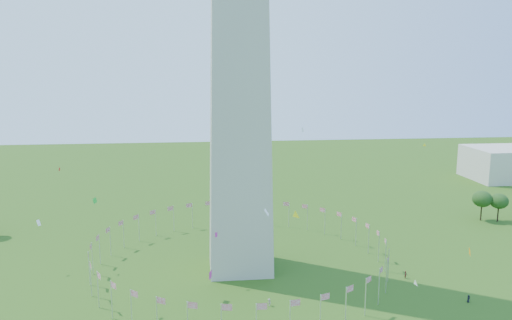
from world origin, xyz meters
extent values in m
cylinder|color=silver|center=(40.00, 50.00, 4.50)|extent=(0.24, 0.24, 9.00)
cylinder|color=silver|center=(39.39, 56.95, 4.50)|extent=(0.24, 0.24, 9.00)
cylinder|color=silver|center=(37.59, 63.68, 4.50)|extent=(0.24, 0.24, 9.00)
cylinder|color=silver|center=(34.64, 70.00, 4.50)|extent=(0.24, 0.24, 9.00)
cylinder|color=silver|center=(30.64, 75.71, 4.50)|extent=(0.24, 0.24, 9.00)
cylinder|color=silver|center=(25.71, 80.64, 4.50)|extent=(0.24, 0.24, 9.00)
cylinder|color=silver|center=(20.00, 84.64, 4.50)|extent=(0.24, 0.24, 9.00)
cylinder|color=silver|center=(13.68, 87.59, 4.50)|extent=(0.24, 0.24, 9.00)
cylinder|color=silver|center=(6.95, 89.39, 4.50)|extent=(0.24, 0.24, 9.00)
cylinder|color=silver|center=(0.00, 90.00, 4.50)|extent=(0.24, 0.24, 9.00)
cylinder|color=silver|center=(-6.95, 89.39, 4.50)|extent=(0.24, 0.24, 9.00)
cylinder|color=silver|center=(-13.68, 87.59, 4.50)|extent=(0.24, 0.24, 9.00)
cylinder|color=silver|center=(-20.00, 84.64, 4.50)|extent=(0.24, 0.24, 9.00)
cylinder|color=silver|center=(-25.71, 80.64, 4.50)|extent=(0.24, 0.24, 9.00)
cylinder|color=silver|center=(-30.64, 75.71, 4.50)|extent=(0.24, 0.24, 9.00)
cylinder|color=silver|center=(-34.64, 70.00, 4.50)|extent=(0.24, 0.24, 9.00)
cylinder|color=silver|center=(-37.59, 63.68, 4.50)|extent=(0.24, 0.24, 9.00)
cylinder|color=silver|center=(-39.39, 56.95, 4.50)|extent=(0.24, 0.24, 9.00)
cylinder|color=silver|center=(-40.00, 50.00, 4.50)|extent=(0.24, 0.24, 9.00)
cylinder|color=silver|center=(-39.39, 43.05, 4.50)|extent=(0.24, 0.24, 9.00)
cylinder|color=silver|center=(-37.59, 36.32, 4.50)|extent=(0.24, 0.24, 9.00)
cylinder|color=silver|center=(-34.64, 30.00, 4.50)|extent=(0.24, 0.24, 9.00)
cylinder|color=silver|center=(-30.64, 24.29, 4.50)|extent=(0.24, 0.24, 9.00)
cylinder|color=silver|center=(-25.71, 19.36, 4.50)|extent=(0.24, 0.24, 9.00)
cylinder|color=silver|center=(-20.00, 15.36, 4.50)|extent=(0.24, 0.24, 9.00)
cylinder|color=silver|center=(13.68, 12.41, 4.50)|extent=(0.24, 0.24, 9.00)
cylinder|color=silver|center=(20.00, 15.36, 4.50)|extent=(0.24, 0.24, 9.00)
cylinder|color=silver|center=(25.71, 19.36, 4.50)|extent=(0.24, 0.24, 9.00)
cylinder|color=silver|center=(30.64, 24.29, 4.50)|extent=(0.24, 0.24, 9.00)
cylinder|color=silver|center=(34.64, 30.00, 4.50)|extent=(0.24, 0.24, 9.00)
cylinder|color=silver|center=(37.59, 36.32, 4.50)|extent=(0.24, 0.24, 9.00)
cylinder|color=silver|center=(39.39, 43.05, 4.50)|extent=(0.24, 0.24, 9.00)
imported|color=gray|center=(4.92, 26.51, 0.90)|extent=(1.18, 1.33, 1.80)
imported|color=black|center=(52.44, 22.99, 0.91)|extent=(1.07, 0.94, 1.82)
imported|color=#541314|center=(43.12, 38.00, 1.01)|extent=(0.79, 0.88, 2.02)
plane|color=yellow|center=(9.37, 18.31, 24.41)|extent=(1.15, 1.94, 2.20)
plane|color=green|center=(-34.57, 31.79, 25.35)|extent=(0.45, 1.51, 1.57)
plane|color=red|center=(-49.16, 58.23, 27.67)|extent=(0.15, 1.50, 1.50)
plane|color=#CC2699|center=(-6.85, 40.06, 13.33)|extent=(1.10, 0.97, 1.45)
plane|color=white|center=(3.00, 17.35, 25.53)|extent=(1.61, 1.18, 1.63)
plane|color=white|center=(17.29, 50.77, 38.54)|extent=(1.01, 1.04, 1.44)
plane|color=orange|center=(38.97, 1.41, 21.37)|extent=(0.41, 1.61, 1.58)
plane|color=white|center=(35.77, 16.16, 8.73)|extent=(0.56, 1.48, 1.52)
plane|color=#CC2699|center=(-8.63, 31.57, 6.21)|extent=(1.76, 1.28, 2.16)
plane|color=white|center=(-54.55, 54.34, 13.72)|extent=(0.71, 1.73, 1.68)
plane|color=yellow|center=(49.22, 44.42, 34.79)|extent=(0.95, 0.06, 0.95)
ellipsoid|color=#28531B|center=(91.57, 84.53, 5.44)|extent=(6.97, 6.97, 10.88)
ellipsoid|color=#28531B|center=(97.05, 82.75, 5.08)|extent=(6.51, 6.51, 10.17)
camera|label=1|loc=(-10.37, -81.61, 54.72)|focal=35.00mm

